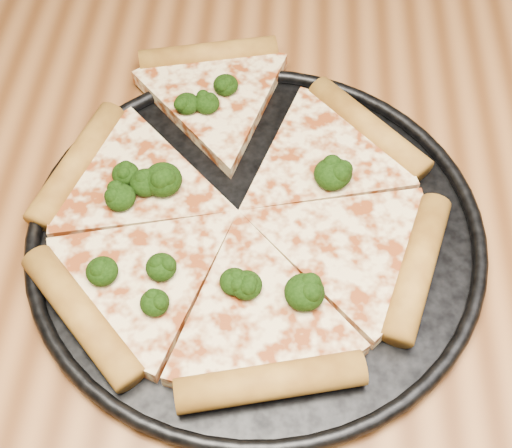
{
  "coord_description": "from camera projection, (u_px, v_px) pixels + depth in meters",
  "views": [
    {
      "loc": [
        -0.08,
        -0.37,
        1.23
      ],
      "look_at": [
        -0.1,
        -0.04,
        0.77
      ],
      "focal_mm": 49.82,
      "sensor_mm": 36.0,
      "label": 1
    }
  ],
  "objects": [
    {
      "name": "dining_table",
      "position": [
        363.0,
        264.0,
        0.68
      ],
      "size": [
        1.2,
        0.9,
        0.75
      ],
      "color": "brown",
      "rests_on": "ground"
    },
    {
      "name": "pizza_pan",
      "position": [
        256.0,
        230.0,
        0.58
      ],
      "size": [
        0.37,
        0.37,
        0.02
      ],
      "color": "black",
      "rests_on": "dining_table"
    },
    {
      "name": "broccoli_florets",
      "position": [
        216.0,
        200.0,
        0.58
      ],
      "size": [
        0.2,
        0.25,
        0.02
      ],
      "color": "black",
      "rests_on": "pizza"
    },
    {
      "name": "pizza",
      "position": [
        237.0,
        205.0,
        0.59
      ],
      "size": [
        0.35,
        0.39,
        0.03
      ],
      "rotation": [
        0.0,
        0.0,
        0.23
      ],
      "color": "beige",
      "rests_on": "pizza_pan"
    }
  ]
}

